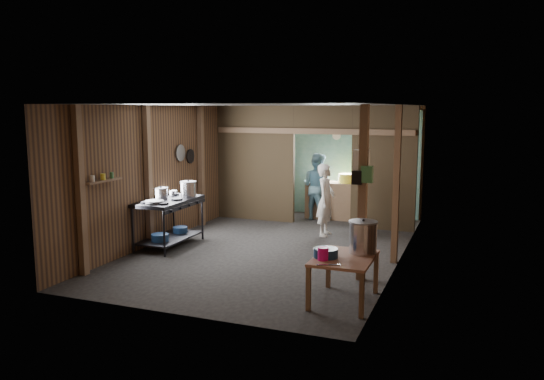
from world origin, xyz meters
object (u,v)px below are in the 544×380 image
at_px(stock_pot, 363,238).
at_px(pink_bucket, 323,254).
at_px(cook, 326,200).
at_px(prep_table, 344,279).
at_px(yellow_tub, 347,178).
at_px(stove_pot_large, 189,189).
at_px(gas_range, 169,223).

relative_size(stock_pot, pink_bucket, 2.73).
relative_size(stock_pot, cook, 0.32).
bearing_deg(prep_table, cook, 109.11).
height_order(pink_bucket, cook, cook).
bearing_deg(pink_bucket, prep_table, 49.15).
distance_m(stock_pot, yellow_tub, 5.17).
bearing_deg(cook, stove_pot_large, 121.83).
bearing_deg(pink_bucket, gas_range, 150.94).
bearing_deg(yellow_tub, stove_pot_large, -126.69).
distance_m(gas_range, pink_bucket, 4.00).
height_order(prep_table, stock_pot, stock_pot).
xyz_separation_m(gas_range, prep_table, (3.71, -1.69, -0.13)).
bearing_deg(stock_pot, cook, 113.41).
bearing_deg(pink_bucket, cook, 104.91).
bearing_deg(gas_range, yellow_tub, 54.97).
xyz_separation_m(stock_pot, yellow_tub, (-1.39, 4.98, 0.13)).
xyz_separation_m(prep_table, pink_bucket, (-0.22, -0.25, 0.39)).
xyz_separation_m(pink_bucket, cook, (-1.01, 3.80, 0.03)).
bearing_deg(cook, yellow_tub, -0.64).
distance_m(prep_table, pink_bucket, 0.51).
xyz_separation_m(prep_table, stove_pot_large, (-3.54, 2.13, 0.71)).
height_order(stove_pot_large, pink_bucket, stove_pot_large).
bearing_deg(stove_pot_large, gas_range, -111.13).
bearing_deg(stock_pot, stove_pot_large, 153.64).
bearing_deg(gas_range, cook, 36.95).
bearing_deg(yellow_tub, cook, -90.80).
height_order(gas_range, stock_pot, stock_pot).
relative_size(prep_table, cook, 0.72).
bearing_deg(stock_pot, yellow_tub, 105.63).
bearing_deg(gas_range, prep_table, -24.47).
relative_size(gas_range, yellow_tub, 3.97).
bearing_deg(stove_pot_large, prep_table, -31.02).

